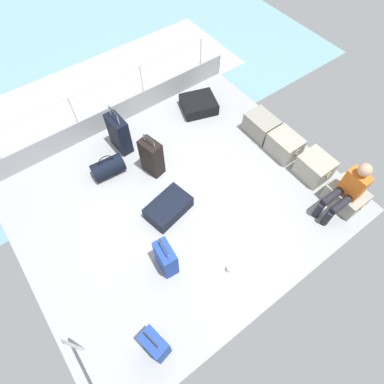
% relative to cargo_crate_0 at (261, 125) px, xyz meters
% --- Properties ---
extents(ground_plane, '(4.40, 5.20, 0.06)m').
position_rel_cargo_crate_0_xyz_m(ground_plane, '(0.30, -2.10, -0.22)').
color(ground_plane, '#939699').
extents(gunwale_port, '(0.06, 5.20, 0.45)m').
position_rel_cargo_crate_0_xyz_m(gunwale_port, '(-1.87, -2.10, 0.03)').
color(gunwale_port, '#939699').
rests_on(gunwale_port, ground_plane).
extents(railing_port, '(0.04, 4.20, 1.02)m').
position_rel_cargo_crate_0_xyz_m(railing_port, '(-1.87, -2.10, 0.59)').
color(railing_port, silver).
rests_on(railing_port, ground_plane).
extents(stair_rail_starboard, '(0.94, 0.04, 0.97)m').
position_rel_cargo_crate_0_xyz_m(stair_rail_starboard, '(1.90, -4.45, 0.46)').
color(stair_rail_starboard, silver).
rests_on(stair_rail_starboard, ground_plane).
extents(sea_wake, '(12.00, 12.00, 0.01)m').
position_rel_cargo_crate_0_xyz_m(sea_wake, '(-3.30, -2.10, -0.53)').
color(sea_wake, '#6B99A8').
rests_on(sea_wake, ground_plane).
extents(cargo_crate_0, '(0.62, 0.43, 0.39)m').
position_rel_cargo_crate_0_xyz_m(cargo_crate_0, '(0.00, 0.00, 0.00)').
color(cargo_crate_0, gray).
rests_on(cargo_crate_0, ground_plane).
extents(cargo_crate_1, '(0.59, 0.44, 0.41)m').
position_rel_cargo_crate_0_xyz_m(cargo_crate_1, '(0.61, -0.00, 0.01)').
color(cargo_crate_1, gray).
rests_on(cargo_crate_1, ground_plane).
extents(cargo_crate_2, '(0.57, 0.47, 0.41)m').
position_rel_cargo_crate_0_xyz_m(cargo_crate_2, '(1.28, 0.06, 0.01)').
color(cargo_crate_2, '#9E9989').
rests_on(cargo_crate_2, ground_plane).
extents(cargo_crate_3, '(0.63, 0.46, 0.35)m').
position_rel_cargo_crate_0_xyz_m(cargo_crate_3, '(1.97, 0.05, -0.02)').
color(cargo_crate_3, gray).
rests_on(cargo_crate_3, ground_plane).
extents(passenger_seated, '(0.34, 0.66, 1.05)m').
position_rel_cargo_crate_0_xyz_m(passenger_seated, '(1.97, -0.13, 0.34)').
color(passenger_seated, orange).
rests_on(passenger_seated, ground_plane).
extents(suitcase_0, '(0.47, 0.24, 0.92)m').
position_rel_cargo_crate_0_xyz_m(suitcase_0, '(-1.26, -2.31, 0.16)').
color(suitcase_0, black).
rests_on(suitcase_0, ground_plane).
extents(suitcase_1, '(0.77, 0.82, 0.24)m').
position_rel_cargo_crate_0_xyz_m(suitcase_1, '(-1.21, -0.56, -0.08)').
color(suitcase_1, black).
rests_on(suitcase_1, ground_plane).
extents(suitcase_2, '(0.40, 0.25, 0.72)m').
position_rel_cargo_crate_0_xyz_m(suitcase_2, '(1.14, -2.93, 0.09)').
color(suitcase_2, navy).
rests_on(suitcase_2, ground_plane).
extents(suitcase_3, '(0.38, 0.28, 0.73)m').
position_rel_cargo_crate_0_xyz_m(suitcase_3, '(2.00, -3.66, 0.09)').
color(suitcase_3, navy).
rests_on(suitcase_3, ground_plane).
extents(suitcase_4, '(0.41, 0.31, 0.84)m').
position_rel_cargo_crate_0_xyz_m(suitcase_4, '(-0.46, -2.13, 0.16)').
color(suitcase_4, black).
rests_on(suitcase_4, ground_plane).
extents(suitcase_5, '(0.59, 0.80, 0.24)m').
position_rel_cargo_crate_0_xyz_m(suitcase_5, '(0.40, -2.39, -0.07)').
color(suitcase_5, black).
rests_on(suitcase_5, ground_plane).
extents(duffel_bag, '(0.36, 0.58, 0.46)m').
position_rel_cargo_crate_0_xyz_m(duffel_bag, '(-0.87, -2.80, -0.03)').
color(duffel_bag, black).
rests_on(duffel_bag, ground_plane).
extents(paper_cup, '(0.08, 0.08, 0.10)m').
position_rel_cargo_crate_0_xyz_m(paper_cup, '(1.76, -2.23, -0.14)').
color(paper_cup, white).
rests_on(paper_cup, ground_plane).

